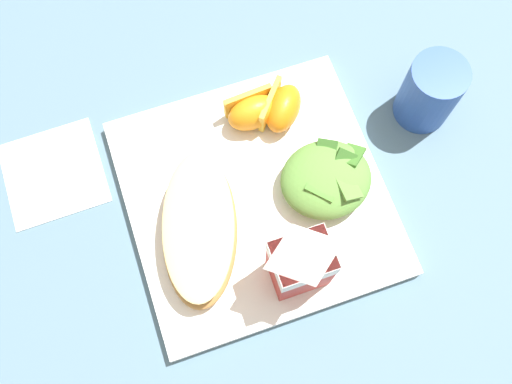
{
  "coord_description": "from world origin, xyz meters",
  "views": [
    {
      "loc": [
        0.06,
        0.19,
        0.61
      ],
      "look_at": [
        0.0,
        0.0,
        0.03
      ],
      "focal_mm": 39.62,
      "sensor_mm": 36.0,
      "label": 1
    }
  ],
  "objects_px": {
    "milk_carton": "(301,262)",
    "green_salad_pile": "(326,179)",
    "cheesy_pizza_bread": "(199,228)",
    "paper_napkin": "(53,173)",
    "drinking_blue_cup": "(430,92)",
    "white_plate": "(256,197)",
    "orange_wedge_middle": "(253,111)",
    "orange_wedge_front": "(282,108)"
  },
  "relations": [
    {
      "from": "green_salad_pile",
      "to": "drinking_blue_cup",
      "type": "distance_m",
      "value": 0.16
    },
    {
      "from": "cheesy_pizza_bread",
      "to": "milk_carton",
      "type": "relative_size",
      "value": 1.69
    },
    {
      "from": "cheesy_pizza_bread",
      "to": "green_salad_pile",
      "type": "relative_size",
      "value": 1.8
    },
    {
      "from": "white_plate",
      "to": "cheesy_pizza_bread",
      "type": "distance_m",
      "value": 0.08
    },
    {
      "from": "orange_wedge_front",
      "to": "drinking_blue_cup",
      "type": "xyz_separation_m",
      "value": [
        -0.16,
        0.04,
        0.01
      ]
    },
    {
      "from": "drinking_blue_cup",
      "to": "milk_carton",
      "type": "bearing_deg",
      "value": 33.72
    },
    {
      "from": "milk_carton",
      "to": "green_salad_pile",
      "type": "bearing_deg",
      "value": -127.23
    },
    {
      "from": "white_plate",
      "to": "milk_carton",
      "type": "xyz_separation_m",
      "value": [
        -0.01,
        0.1,
        0.07
      ]
    },
    {
      "from": "drinking_blue_cup",
      "to": "green_salad_pile",
      "type": "bearing_deg",
      "value": 21.28
    },
    {
      "from": "paper_napkin",
      "to": "white_plate",
      "type": "bearing_deg",
      "value": 153.4
    },
    {
      "from": "orange_wedge_front",
      "to": "paper_napkin",
      "type": "bearing_deg",
      "value": -4.92
    },
    {
      "from": "orange_wedge_middle",
      "to": "orange_wedge_front",
      "type": "bearing_deg",
      "value": 168.33
    },
    {
      "from": "paper_napkin",
      "to": "milk_carton",
      "type": "bearing_deg",
      "value": 137.86
    },
    {
      "from": "white_plate",
      "to": "orange_wedge_middle",
      "type": "height_order",
      "value": "orange_wedge_middle"
    },
    {
      "from": "orange_wedge_middle",
      "to": "white_plate",
      "type": "bearing_deg",
      "value": 73.34
    },
    {
      "from": "orange_wedge_front",
      "to": "paper_napkin",
      "type": "height_order",
      "value": "orange_wedge_front"
    },
    {
      "from": "white_plate",
      "to": "green_salad_pile",
      "type": "xyz_separation_m",
      "value": [
        -0.08,
        0.01,
        0.03
      ]
    },
    {
      "from": "milk_carton",
      "to": "orange_wedge_front",
      "type": "distance_m",
      "value": 0.19
    },
    {
      "from": "white_plate",
      "to": "milk_carton",
      "type": "distance_m",
      "value": 0.12
    },
    {
      "from": "green_salad_pile",
      "to": "milk_carton",
      "type": "xyz_separation_m",
      "value": [
        0.06,
        0.08,
        0.04
      ]
    },
    {
      "from": "milk_carton",
      "to": "orange_wedge_middle",
      "type": "xyz_separation_m",
      "value": [
        -0.01,
        -0.19,
        -0.04
      ]
    },
    {
      "from": "orange_wedge_front",
      "to": "drinking_blue_cup",
      "type": "height_order",
      "value": "drinking_blue_cup"
    },
    {
      "from": "green_salad_pile",
      "to": "cheesy_pizza_bread",
      "type": "bearing_deg",
      "value": 2.85
    },
    {
      "from": "white_plate",
      "to": "green_salad_pile",
      "type": "bearing_deg",
      "value": 169.46
    },
    {
      "from": "orange_wedge_middle",
      "to": "paper_napkin",
      "type": "relative_size",
      "value": 0.57
    },
    {
      "from": "green_salad_pile",
      "to": "orange_wedge_middle",
      "type": "relative_size",
      "value": 1.65
    },
    {
      "from": "cheesy_pizza_bread",
      "to": "milk_carton",
      "type": "height_order",
      "value": "milk_carton"
    },
    {
      "from": "orange_wedge_middle",
      "to": "green_salad_pile",
      "type": "bearing_deg",
      "value": 115.41
    },
    {
      "from": "white_plate",
      "to": "paper_napkin",
      "type": "relative_size",
      "value": 2.55
    },
    {
      "from": "cheesy_pizza_bread",
      "to": "milk_carton",
      "type": "bearing_deg",
      "value": 137.85
    },
    {
      "from": "white_plate",
      "to": "paper_napkin",
      "type": "height_order",
      "value": "white_plate"
    },
    {
      "from": "paper_napkin",
      "to": "cheesy_pizza_bread",
      "type": "bearing_deg",
      "value": 137.86
    },
    {
      "from": "white_plate",
      "to": "orange_wedge_middle",
      "type": "bearing_deg",
      "value": -106.66
    },
    {
      "from": "orange_wedge_front",
      "to": "drinking_blue_cup",
      "type": "bearing_deg",
      "value": 166.47
    },
    {
      "from": "white_plate",
      "to": "cheesy_pizza_bread",
      "type": "bearing_deg",
      "value": 16.85
    },
    {
      "from": "orange_wedge_middle",
      "to": "cheesy_pizza_bread",
      "type": "bearing_deg",
      "value": 48.66
    },
    {
      "from": "orange_wedge_front",
      "to": "drinking_blue_cup",
      "type": "relative_size",
      "value": 0.8
    },
    {
      "from": "green_salad_pile",
      "to": "paper_napkin",
      "type": "height_order",
      "value": "green_salad_pile"
    },
    {
      "from": "cheesy_pizza_bread",
      "to": "drinking_blue_cup",
      "type": "bearing_deg",
      "value": -167.59
    },
    {
      "from": "white_plate",
      "to": "orange_wedge_middle",
      "type": "distance_m",
      "value": 0.1
    },
    {
      "from": "milk_carton",
      "to": "orange_wedge_front",
      "type": "bearing_deg",
      "value": -104.55
    },
    {
      "from": "orange_wedge_middle",
      "to": "drinking_blue_cup",
      "type": "xyz_separation_m",
      "value": [
        -0.2,
        0.05,
        0.01
      ]
    }
  ]
}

